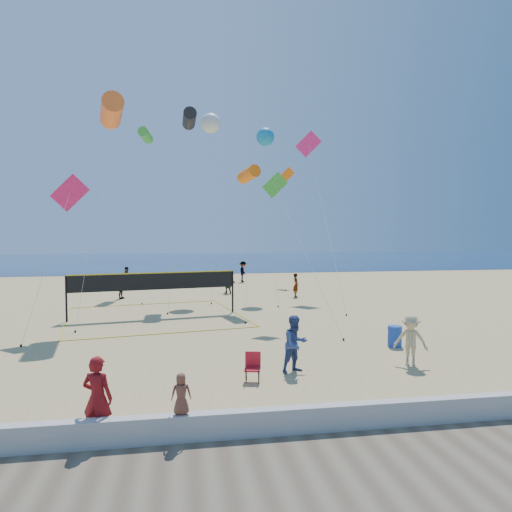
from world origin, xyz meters
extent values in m
plane|color=tan|center=(0.00, 0.00, 0.00)|extent=(120.00, 120.00, 0.00)
cube|color=navy|center=(0.00, 62.00, 0.01)|extent=(140.00, 50.00, 0.03)
cube|color=beige|center=(0.00, -3.00, 0.30)|extent=(32.00, 0.30, 0.60)
cube|color=brown|center=(0.00, -5.00, 0.01)|extent=(32.00, 3.60, 0.03)
imported|color=maroon|center=(-2.99, -2.65, 0.94)|extent=(0.80, 0.65, 1.88)
imported|color=brown|center=(-1.18, -2.97, 1.05)|extent=(0.44, 0.29, 0.90)
imported|color=navy|center=(2.51, 1.42, 0.93)|extent=(1.11, 1.00, 1.87)
imported|color=tan|center=(6.59, 1.49, 0.87)|extent=(1.30, 1.15, 1.75)
imported|color=gray|center=(-5.25, 19.33, 0.77)|extent=(0.79, 0.97, 1.55)
imported|color=gray|center=(2.28, 20.87, 0.78)|extent=(1.44, 1.23, 1.57)
imported|color=gray|center=(6.84, 18.24, 0.83)|extent=(0.42, 0.62, 1.67)
imported|color=gray|center=(-5.55, 25.68, 0.86)|extent=(0.93, 0.77, 1.73)
imported|color=gray|center=(4.46, 28.49, 0.95)|extent=(1.09, 1.40, 1.90)
cube|color=#B41420|center=(0.97, 0.65, 0.39)|extent=(0.56, 0.53, 0.05)
cube|color=#B41420|center=(1.01, 0.84, 0.65)|extent=(0.48, 0.15, 0.48)
cylinder|color=black|center=(0.74, 0.52, 0.22)|extent=(0.08, 0.25, 0.62)
cylinder|color=black|center=(0.82, 0.86, 0.22)|extent=(0.08, 0.25, 0.62)
cylinder|color=black|center=(1.12, 0.44, 0.22)|extent=(0.08, 0.25, 0.62)
cylinder|color=black|center=(1.19, 0.78, 0.22)|extent=(0.08, 0.25, 0.62)
cylinder|color=#193EA7|center=(7.27, 4.03, 0.41)|extent=(0.63, 0.63, 0.82)
cylinder|color=black|center=(-6.95, 11.43, 1.18)|extent=(0.10, 0.10, 2.35)
cylinder|color=black|center=(1.74, 12.92, 1.18)|extent=(0.10, 0.10, 2.35)
cube|color=black|center=(-2.60, 12.18, 1.91)|extent=(8.69, 1.51, 0.88)
cube|color=gold|center=(-2.60, 12.18, 2.38)|extent=(8.70, 1.51, 0.06)
cube|color=gold|center=(-1.86, 7.83, 0.01)|extent=(8.90, 1.57, 0.02)
cube|color=gold|center=(-3.35, 16.52, 0.01)|extent=(8.90, 1.57, 0.02)
cylinder|color=orange|center=(-4.63, 11.89, 10.84)|extent=(1.58, 2.77, 1.42)
cylinder|color=silver|center=(-5.29, 10.30, 5.45)|extent=(1.34, 3.18, 10.80)
cylinder|color=black|center=(-5.95, 8.72, 0.05)|extent=(0.08, 0.08, 0.10)
cylinder|color=black|center=(-0.52, 18.72, 12.27)|extent=(0.95, 2.13, 1.15)
cylinder|color=silver|center=(-1.22, 15.74, 6.16)|extent=(1.42, 5.97, 12.22)
cylinder|color=black|center=(-1.92, 12.76, 0.05)|extent=(0.08, 0.08, 0.10)
cylinder|color=orange|center=(3.04, 15.29, 8.16)|extent=(1.31, 2.04, 1.03)
cylinder|color=silver|center=(2.52, 12.40, 4.11)|extent=(1.05, 5.81, 8.12)
cylinder|color=black|center=(2.00, 9.50, 0.05)|extent=(0.08, 0.08, 0.10)
cube|color=#EE1F60|center=(-6.24, 9.59, 6.41)|extent=(1.79, 0.28, 1.77)
cylinder|color=silver|center=(-6.87, 7.98, 3.23)|extent=(1.27, 3.24, 6.37)
cylinder|color=black|center=(-7.49, 6.36, 0.05)|extent=(0.08, 0.08, 0.10)
cube|color=green|center=(3.65, 10.25, 7.00)|extent=(1.38, 0.21, 1.36)
cylinder|color=silver|center=(4.62, 7.77, 3.53)|extent=(1.96, 4.98, 6.96)
cylinder|color=black|center=(5.59, 5.29, 0.05)|extent=(0.08, 0.08, 0.10)
cube|color=#EF2577|center=(8.22, 20.12, 11.09)|extent=(1.91, 0.51, 1.94)
cylinder|color=silver|center=(7.99, 15.40, 5.57)|extent=(0.49, 9.44, 11.05)
cylinder|color=black|center=(7.75, 10.69, 0.05)|extent=(0.08, 0.08, 0.10)
sphere|color=silver|center=(1.05, 20.64, 12.46)|extent=(1.60, 1.60, 1.42)
cylinder|color=silver|center=(0.88, 18.29, 6.26)|extent=(0.35, 4.71, 12.42)
cylinder|color=black|center=(0.72, 15.95, 0.05)|extent=(0.08, 0.08, 0.10)
sphere|color=#1480BB|center=(5.03, 20.38, 11.57)|extent=(1.69, 1.69, 1.32)
cylinder|color=silver|center=(4.85, 17.24, 5.81)|extent=(0.37, 6.29, 11.53)
cylinder|color=black|center=(4.67, 14.10, 0.05)|extent=(0.08, 0.08, 0.10)
cylinder|color=green|center=(-3.80, 24.08, 12.15)|extent=(1.10, 2.00, 1.03)
cylinder|color=silver|center=(-3.72, 20.30, 6.10)|extent=(0.19, 7.57, 12.10)
cylinder|color=black|center=(-3.63, 16.53, 0.05)|extent=(0.08, 0.08, 0.10)
cube|color=orange|center=(8.44, 27.78, 9.82)|extent=(1.28, 0.53, 1.35)
cylinder|color=silver|center=(7.66, 24.69, 4.93)|extent=(1.58, 6.20, 9.77)
cylinder|color=black|center=(6.88, 21.59, 0.05)|extent=(0.08, 0.08, 0.10)
camera|label=1|loc=(-1.16, -12.89, 4.58)|focal=32.00mm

